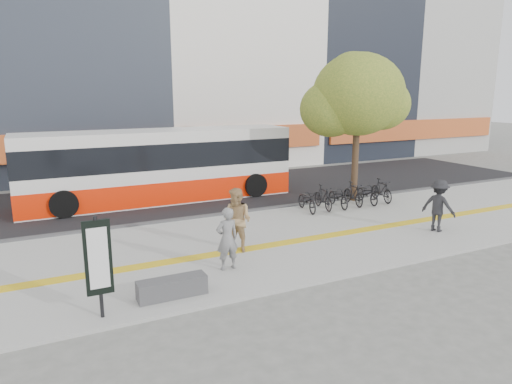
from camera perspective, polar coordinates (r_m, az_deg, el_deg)
name	(u,v)px	position (r m, az deg, el deg)	size (l,w,h in m)	color
ground	(251,264)	(13.00, -0.60, -8.96)	(120.00, 120.00, 0.00)	#5F605B
sidewalk	(230,247)	(14.27, -3.22, -6.82)	(40.00, 7.00, 0.08)	gray
tactile_strip	(237,251)	(13.82, -2.41, -7.27)	(40.00, 0.45, 0.01)	gold
street	(165,198)	(21.12, -11.22, -0.69)	(40.00, 8.00, 0.06)	black
curb	(194,218)	(17.39, -7.75, -3.26)	(40.00, 0.25, 0.14)	#3D3D40
bench	(172,287)	(11.00, -10.36, -11.57)	(1.60, 0.45, 0.45)	#3D3D40
signboard	(98,259)	(10.05, -18.98, -7.89)	(0.55, 0.10, 2.20)	black
street_tree	(356,96)	(20.04, 12.29, 11.51)	(4.40, 3.80, 6.31)	#3A291A
bus	(160,168)	(20.29, -11.84, 2.97)	(11.48, 2.72, 3.06)	silver
bicycle_row	(345,195)	(19.26, 11.02, -0.39)	(4.53, 1.74, 0.97)	black
seated_woman	(227,239)	(12.20, -3.60, -5.79)	(0.62, 0.41, 1.70)	black
pedestrian_tan	(237,220)	(13.52, -2.34, -3.51)	(0.92, 0.72, 1.90)	tan
pedestrian_dark	(439,206)	(16.65, 21.70, -1.57)	(1.14, 0.66, 1.77)	black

